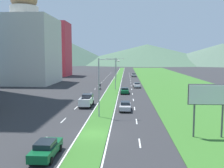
# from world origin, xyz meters

# --- Properties ---
(ground_plane) EXTENTS (600.00, 600.00, 0.00)m
(ground_plane) POSITION_xyz_m (0.00, 0.00, 0.00)
(ground_plane) COLOR #2D2D30
(grass_median) EXTENTS (3.20, 240.00, 0.06)m
(grass_median) POSITION_xyz_m (0.00, 60.00, 0.03)
(grass_median) COLOR #387028
(grass_median) RESTS_ON ground_plane
(grass_verge_right) EXTENTS (24.00, 240.00, 0.06)m
(grass_verge_right) POSITION_xyz_m (20.60, 60.00, 0.03)
(grass_verge_right) COLOR #387028
(grass_verge_right) RESTS_ON ground_plane
(lane_dash_left_2) EXTENTS (0.16, 2.80, 0.01)m
(lane_dash_left_2) POSITION_xyz_m (-5.10, -2.69, 0.01)
(lane_dash_left_2) COLOR silver
(lane_dash_left_2) RESTS_ON ground_plane
(lane_dash_left_3) EXTENTS (0.16, 2.80, 0.01)m
(lane_dash_left_3) POSITION_xyz_m (-5.10, 5.96, 0.01)
(lane_dash_left_3) COLOR silver
(lane_dash_left_3) RESTS_ON ground_plane
(lane_dash_left_4) EXTENTS (0.16, 2.80, 0.01)m
(lane_dash_left_4) POSITION_xyz_m (-5.10, 14.61, 0.01)
(lane_dash_left_4) COLOR silver
(lane_dash_left_4) RESTS_ON ground_plane
(lane_dash_left_5) EXTENTS (0.16, 2.80, 0.01)m
(lane_dash_left_5) POSITION_xyz_m (-5.10, 23.26, 0.01)
(lane_dash_left_5) COLOR silver
(lane_dash_left_5) RESTS_ON ground_plane
(lane_dash_left_6) EXTENTS (0.16, 2.80, 0.01)m
(lane_dash_left_6) POSITION_xyz_m (-5.10, 31.92, 0.01)
(lane_dash_left_6) COLOR silver
(lane_dash_left_6) RESTS_ON ground_plane
(lane_dash_left_7) EXTENTS (0.16, 2.80, 0.01)m
(lane_dash_left_7) POSITION_xyz_m (-5.10, 40.57, 0.01)
(lane_dash_left_7) COLOR silver
(lane_dash_left_7) RESTS_ON ground_plane
(lane_dash_left_8) EXTENTS (0.16, 2.80, 0.01)m
(lane_dash_left_8) POSITION_xyz_m (-5.10, 49.22, 0.01)
(lane_dash_left_8) COLOR silver
(lane_dash_left_8) RESTS_ON ground_plane
(lane_dash_left_9) EXTENTS (0.16, 2.80, 0.01)m
(lane_dash_left_9) POSITION_xyz_m (-5.10, 57.87, 0.01)
(lane_dash_left_9) COLOR silver
(lane_dash_left_9) RESTS_ON ground_plane
(lane_dash_left_10) EXTENTS (0.16, 2.80, 0.01)m
(lane_dash_left_10) POSITION_xyz_m (-5.10, 66.53, 0.01)
(lane_dash_left_10) COLOR silver
(lane_dash_left_10) RESTS_ON ground_plane
(lane_dash_left_11) EXTENTS (0.16, 2.80, 0.01)m
(lane_dash_left_11) POSITION_xyz_m (-5.10, 75.18, 0.01)
(lane_dash_left_11) COLOR silver
(lane_dash_left_11) RESTS_ON ground_plane
(lane_dash_left_12) EXTENTS (0.16, 2.80, 0.01)m
(lane_dash_left_12) POSITION_xyz_m (-5.10, 83.83, 0.01)
(lane_dash_left_12) COLOR silver
(lane_dash_left_12) RESTS_ON ground_plane
(lane_dash_left_13) EXTENTS (0.16, 2.80, 0.01)m
(lane_dash_left_13) POSITION_xyz_m (-5.10, 92.49, 0.01)
(lane_dash_left_13) COLOR silver
(lane_dash_left_13) RESTS_ON ground_plane
(lane_dash_left_14) EXTENTS (0.16, 2.80, 0.01)m
(lane_dash_left_14) POSITION_xyz_m (-5.10, 101.14, 0.01)
(lane_dash_left_14) COLOR silver
(lane_dash_left_14) RESTS_ON ground_plane
(lane_dash_left_15) EXTENTS (0.16, 2.80, 0.01)m
(lane_dash_left_15) POSITION_xyz_m (-5.10, 109.79, 0.01)
(lane_dash_left_15) COLOR silver
(lane_dash_left_15) RESTS_ON ground_plane
(lane_dash_right_2) EXTENTS (0.16, 2.80, 0.01)m
(lane_dash_right_2) POSITION_xyz_m (5.10, -2.69, 0.01)
(lane_dash_right_2) COLOR silver
(lane_dash_right_2) RESTS_ON ground_plane
(lane_dash_right_3) EXTENTS (0.16, 2.80, 0.01)m
(lane_dash_right_3) POSITION_xyz_m (5.10, 5.96, 0.01)
(lane_dash_right_3) COLOR silver
(lane_dash_right_3) RESTS_ON ground_plane
(lane_dash_right_4) EXTENTS (0.16, 2.80, 0.01)m
(lane_dash_right_4) POSITION_xyz_m (5.10, 14.61, 0.01)
(lane_dash_right_4) COLOR silver
(lane_dash_right_4) RESTS_ON ground_plane
(lane_dash_right_5) EXTENTS (0.16, 2.80, 0.01)m
(lane_dash_right_5) POSITION_xyz_m (5.10, 23.26, 0.01)
(lane_dash_right_5) COLOR silver
(lane_dash_right_5) RESTS_ON ground_plane
(lane_dash_right_6) EXTENTS (0.16, 2.80, 0.01)m
(lane_dash_right_6) POSITION_xyz_m (5.10, 31.92, 0.01)
(lane_dash_right_6) COLOR silver
(lane_dash_right_6) RESTS_ON ground_plane
(lane_dash_right_7) EXTENTS (0.16, 2.80, 0.01)m
(lane_dash_right_7) POSITION_xyz_m (5.10, 40.57, 0.01)
(lane_dash_right_7) COLOR silver
(lane_dash_right_7) RESTS_ON ground_plane
(lane_dash_right_8) EXTENTS (0.16, 2.80, 0.01)m
(lane_dash_right_8) POSITION_xyz_m (5.10, 49.22, 0.01)
(lane_dash_right_8) COLOR silver
(lane_dash_right_8) RESTS_ON ground_plane
(lane_dash_right_9) EXTENTS (0.16, 2.80, 0.01)m
(lane_dash_right_9) POSITION_xyz_m (5.10, 57.87, 0.01)
(lane_dash_right_9) COLOR silver
(lane_dash_right_9) RESTS_ON ground_plane
(lane_dash_right_10) EXTENTS (0.16, 2.80, 0.01)m
(lane_dash_right_10) POSITION_xyz_m (5.10, 66.53, 0.01)
(lane_dash_right_10) COLOR silver
(lane_dash_right_10) RESTS_ON ground_plane
(lane_dash_right_11) EXTENTS (0.16, 2.80, 0.01)m
(lane_dash_right_11) POSITION_xyz_m (5.10, 75.18, 0.01)
(lane_dash_right_11) COLOR silver
(lane_dash_right_11) RESTS_ON ground_plane
(lane_dash_right_12) EXTENTS (0.16, 2.80, 0.01)m
(lane_dash_right_12) POSITION_xyz_m (5.10, 83.83, 0.01)
(lane_dash_right_12) COLOR silver
(lane_dash_right_12) RESTS_ON ground_plane
(lane_dash_right_13) EXTENTS (0.16, 2.80, 0.01)m
(lane_dash_right_13) POSITION_xyz_m (5.10, 92.49, 0.01)
(lane_dash_right_13) COLOR silver
(lane_dash_right_13) RESTS_ON ground_plane
(lane_dash_right_14) EXTENTS (0.16, 2.80, 0.01)m
(lane_dash_right_14) POSITION_xyz_m (5.10, 101.14, 0.01)
(lane_dash_right_14) COLOR silver
(lane_dash_right_14) RESTS_ON ground_plane
(lane_dash_right_15) EXTENTS (0.16, 2.80, 0.01)m
(lane_dash_right_15) POSITION_xyz_m (5.10, 109.79, 0.01)
(lane_dash_right_15) COLOR silver
(lane_dash_right_15) RESTS_ON ground_plane
(edge_line_median_left) EXTENTS (0.16, 240.00, 0.01)m
(edge_line_median_left) POSITION_xyz_m (-1.75, 60.00, 0.01)
(edge_line_median_left) COLOR silver
(edge_line_median_left) RESTS_ON ground_plane
(edge_line_median_right) EXTENTS (0.16, 240.00, 0.01)m
(edge_line_median_right) POSITION_xyz_m (1.75, 60.00, 0.01)
(edge_line_median_right) COLOR silver
(edge_line_median_right) RESTS_ON ground_plane
(domed_building) EXTENTS (19.22, 19.22, 32.14)m
(domed_building) POSITION_xyz_m (-29.88, 53.89, 12.50)
(domed_building) COLOR beige
(domed_building) RESTS_ON ground_plane
(midrise_colored) EXTENTS (13.46, 13.46, 24.81)m
(midrise_colored) POSITION_xyz_m (-30.18, 88.08, 12.41)
(midrise_colored) COLOR #D83847
(midrise_colored) RESTS_ON ground_plane
(hill_far_left) EXTENTS (175.51, 175.51, 41.17)m
(hill_far_left) POSITION_xyz_m (-97.77, 286.50, 20.58)
(hill_far_left) COLOR #3D5647
(hill_far_left) RESTS_ON ground_plane
(hill_far_center) EXTENTS (206.81, 206.81, 25.32)m
(hill_far_center) POSITION_xyz_m (29.76, 299.32, 12.66)
(hill_far_center) COLOR #47664C
(hill_far_center) RESTS_ON ground_plane
(hill_far_right) EXTENTS (168.46, 168.46, 24.70)m
(hill_far_right) POSITION_xyz_m (114.86, 272.41, 12.35)
(hill_far_right) COLOR #516B56
(hill_far_right) RESTS_ON ground_plane
(street_lamp_near) EXTENTS (3.19, 0.38, 8.62)m
(street_lamp_near) POSITION_xyz_m (0.05, 8.16, 5.03)
(street_lamp_near) COLOR #99999E
(street_lamp_near) RESTS_ON ground_plane
(street_lamp_mid) EXTENTS (3.16, 0.28, 8.58)m
(street_lamp_mid) POSITION_xyz_m (0.24, 39.80, 5.00)
(street_lamp_mid) COLOR #99999E
(street_lamp_mid) RESTS_ON ground_plane
(street_lamp_far) EXTENTS (3.31, 0.52, 8.53)m
(street_lamp_far) POSITION_xyz_m (-0.10, 71.44, 4.99)
(street_lamp_far) COLOR #99999E
(street_lamp_far) RESTS_ON ground_plane
(billboard_roadside) EXTENTS (4.51, 0.28, 5.93)m
(billboard_roadside) POSITION_xyz_m (12.61, -0.52, 4.45)
(billboard_roadside) COLOR #4C4C51
(billboard_roadside) RESTS_ON ground_plane
(car_0) EXTENTS (1.99, 4.20, 1.52)m
(car_0) POSITION_xyz_m (6.90, 84.88, 0.78)
(car_0) COLOR #B2B2B7
(car_0) RESTS_ON ground_plane
(car_1) EXTENTS (1.92, 4.70, 1.39)m
(car_1) POSITION_xyz_m (6.66, 44.71, 0.72)
(car_1) COLOR silver
(car_1) RESTS_ON ground_plane
(car_2) EXTENTS (1.93, 4.67, 1.51)m
(car_2) POSITION_xyz_m (-3.33, -6.86, 0.78)
(car_2) COLOR #0C5128
(car_2) RESTS_ON ground_plane
(car_3) EXTENTS (2.02, 4.57, 1.42)m
(car_3) POSITION_xyz_m (3.26, 32.36, 0.74)
(car_3) COLOR #0C5128
(car_3) RESTS_ON ground_plane
(car_4) EXTENTS (1.93, 4.46, 1.47)m
(car_4) POSITION_xyz_m (3.49, 13.02, 0.75)
(car_4) COLOR #B2B2B7
(car_4) RESTS_ON ground_plane
(pickup_truck_0) EXTENTS (2.18, 5.40, 2.00)m
(pickup_truck_0) POSITION_xyz_m (-3.50, 16.44, 0.98)
(pickup_truck_0) COLOR silver
(pickup_truck_0) RESTS_ON ground_plane
(motorcycle_rider) EXTENTS (0.36, 2.00, 1.80)m
(motorcycle_rider) POSITION_xyz_m (-3.56, 39.54, 0.75)
(motorcycle_rider) COLOR black
(motorcycle_rider) RESTS_ON ground_plane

